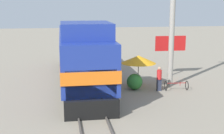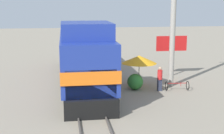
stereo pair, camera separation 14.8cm
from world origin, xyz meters
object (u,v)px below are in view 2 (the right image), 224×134
at_px(vendor_umbrella, 139,59).
at_px(bicycle, 177,86).
at_px(locomotive, 82,56).
at_px(utility_pole, 174,5).
at_px(person_bystander, 160,78).
at_px(billboard_sign, 172,46).

distance_m(vendor_umbrella, bicycle, 3.25).
bearing_deg(locomotive, vendor_umbrella, -24.45).
height_order(utility_pole, bicycle, utility_pole).
relative_size(person_bystander, bicycle, 1.06).
height_order(locomotive, utility_pole, utility_pole).
bearing_deg(person_bystander, vendor_umbrella, 131.65).
relative_size(locomotive, person_bystander, 9.94).
bearing_deg(person_bystander, locomotive, 148.79).
bearing_deg(utility_pole, person_bystander, -136.19).
distance_m(billboard_sign, person_bystander, 5.09).
distance_m(billboard_sign, bicycle, 4.98).
bearing_deg(locomotive, person_bystander, -31.21).
relative_size(vendor_umbrella, billboard_sign, 0.75).
height_order(billboard_sign, person_bystander, billboard_sign).
height_order(vendor_umbrella, person_bystander, vendor_umbrella).
height_order(utility_pole, billboard_sign, utility_pole).
xyz_separation_m(locomotive, billboard_sign, (7.43, 1.12, 0.49)).
height_order(locomotive, bicycle, locomotive).
distance_m(locomotive, billboard_sign, 7.53).
bearing_deg(bicycle, locomotive, 67.95).
bearing_deg(vendor_umbrella, locomotive, 155.55).
relative_size(locomotive, billboard_sign, 5.04).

